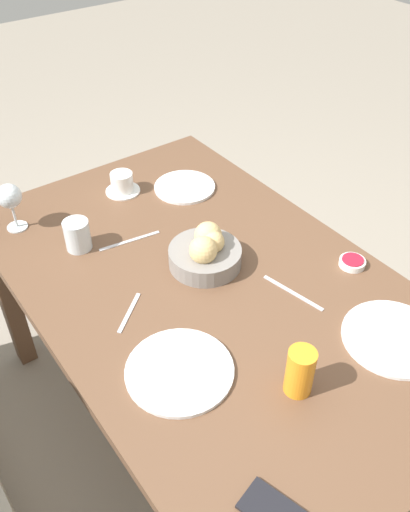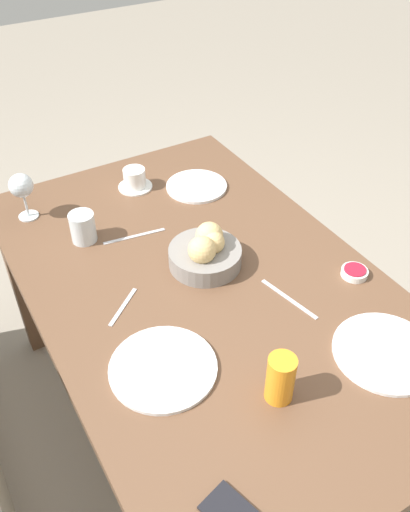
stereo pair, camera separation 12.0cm
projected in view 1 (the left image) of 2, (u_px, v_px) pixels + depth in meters
ground_plane at (208, 425)px, 1.96m from camera, size 10.00×10.00×0.00m
dining_table at (208, 303)px, 1.56m from camera, size 1.47×0.91×0.71m
bread_basket at (206, 252)px, 1.54m from camera, size 0.21×0.21×0.12m
plate_near_left at (394, 338)px, 1.34m from camera, size 0.26×0.26×0.01m
plate_near_right at (185, 187)px, 1.87m from camera, size 0.21×0.21×0.01m
plate_far_center at (179, 371)px, 1.27m from camera, size 0.26×0.26×0.01m
juice_glass at (300, 372)px, 1.19m from camera, size 0.06×0.06×0.12m
water_tumbler at (77, 235)px, 1.59m from camera, size 0.08×0.08×0.09m
wine_glass at (9, 198)px, 1.63m from camera, size 0.08×0.08×0.16m
coffee_cup at (122, 184)px, 1.84m from camera, size 0.12×0.12×0.07m
jam_bowl_berry at (352, 262)px, 1.55m from camera, size 0.08×0.08×0.02m
fork_silver at (293, 293)px, 1.47m from camera, size 0.19×0.05×0.00m
knife_silver at (130, 241)px, 1.65m from camera, size 0.04×0.19×0.00m
spoon_coffee at (129, 312)px, 1.41m from camera, size 0.10×0.12×0.00m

